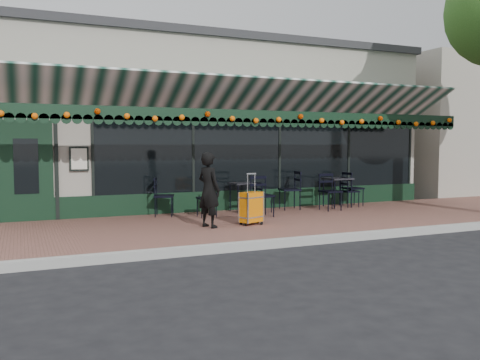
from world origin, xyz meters
name	(u,v)px	position (x,y,z in m)	size (l,w,h in m)	color
ground	(313,243)	(0.00, 0.00, 0.00)	(80.00, 80.00, 0.00)	black
sidewalk	(265,224)	(0.00, 2.00, 0.07)	(18.00, 4.00, 0.15)	brown
curb	(315,240)	(0.00, -0.08, 0.07)	(18.00, 0.16, 0.15)	#9E9E99
restaurant_building	(185,131)	(0.00, 7.84, 2.27)	(12.00, 9.60, 4.50)	#9F9889
neighbor_building_right	(476,131)	(13.00, 8.00, 2.40)	(12.00, 8.00, 4.80)	gray
woman	(209,190)	(-1.45, 1.61, 0.91)	(0.55, 0.36, 1.52)	black
suitcase	(251,208)	(-0.53, 1.57, 0.51)	(0.53, 0.41, 1.07)	orange
cafe_table_a	(337,181)	(2.86, 3.40, 0.85)	(0.64, 0.64, 0.78)	black
cafe_table_b	(243,185)	(0.15, 3.51, 0.81)	(0.59, 0.59, 0.73)	black
chair_a_left	(290,190)	(1.45, 3.48, 0.65)	(0.50, 0.50, 1.00)	black
chair_a_right	(353,189)	(3.40, 3.46, 0.62)	(0.47, 0.47, 0.94)	black
chair_a_front	(330,192)	(2.29, 2.88, 0.62)	(0.47, 0.47, 0.95)	black
chair_a_extra	(350,192)	(3.19, 3.30, 0.56)	(0.41, 0.41, 0.82)	black
chair_b_left	(207,198)	(-0.98, 3.03, 0.58)	(0.43, 0.43, 0.86)	black
chair_b_right	(263,197)	(0.55, 3.24, 0.53)	(0.38, 0.38, 0.77)	black
chair_b_front	(262,196)	(0.22, 2.58, 0.63)	(0.48, 0.48, 0.95)	black
chair_solo	(164,196)	(-1.86, 3.55, 0.61)	(0.46, 0.46, 0.92)	black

